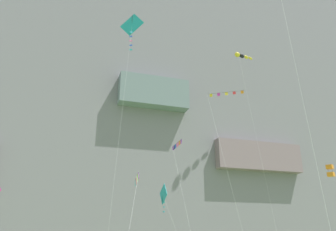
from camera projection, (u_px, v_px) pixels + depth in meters
cliff_face at (137, 101)px, 67.94m from camera, size 180.00×28.09×57.16m
kite_banner_upper_left at (136, 183)px, 23.64m from camera, size 2.13×7.31×6.29m
kite_diamond_low_center at (132, 28)px, 36.08m from camera, size 2.98×2.57×25.60m
kite_windsock_mid_center at (241, 56)px, 55.65m from camera, size 4.55×7.00×31.75m
kite_diamond_high_center at (164, 195)px, 33.99m from camera, size 1.50×4.52×7.38m
kite_box_upper_mid at (330, 171)px, 42.54m from camera, size 3.26×5.60×10.88m
kite_banner_low_left at (228, 114)px, 32.98m from camera, size 3.41×2.22×16.21m
kite_banner_mid_left at (178, 152)px, 30.05m from camera, size 0.19×5.62×10.33m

